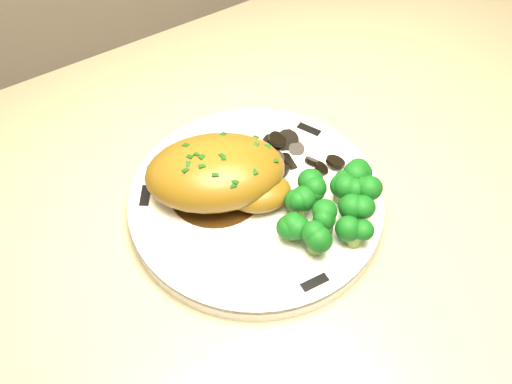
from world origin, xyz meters
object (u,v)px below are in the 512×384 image
broccoli_florets (332,207)px  counter (282,361)px  chicken_breast (220,174)px  plate (256,203)px

broccoli_florets → counter: bearing=88.8°
chicken_breast → counter: bearing=4.7°
chicken_breast → plate: bearing=-23.1°
counter → plate: 0.44m
counter → broccoli_florets: bearing=-91.2°
counter → broccoli_florets: (-0.00, -0.06, 0.47)m
plate → broccoli_florets: broccoli_florets is taller
counter → broccoli_florets: counter is taller
plate → chicken_breast: 0.05m
counter → chicken_breast: 0.48m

